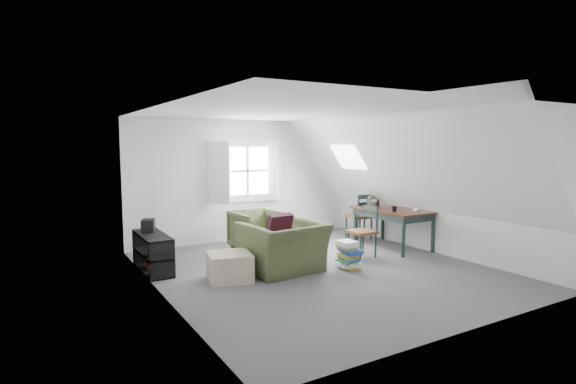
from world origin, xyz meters
TOP-DOWN VIEW (x-y plane):
  - floor at (0.00, 0.00)m, footprint 5.50×5.50m
  - ceiling at (0.00, 0.00)m, footprint 5.50×5.50m
  - wall_back at (0.00, 2.75)m, footprint 5.00×0.00m
  - wall_front at (0.00, -2.75)m, footprint 5.00×0.00m
  - wall_left at (-2.50, 0.00)m, footprint 0.00×5.50m
  - wall_right at (2.50, 0.00)m, footprint 0.00×5.50m
  - slope_left at (-1.55, 0.00)m, footprint 3.19×5.50m
  - slope_right at (1.55, 0.00)m, footprint 3.19×5.50m
  - dormer_window at (0.00, 2.68)m, footprint 1.71×0.35m
  - skylight at (1.55, 1.30)m, footprint 0.35×0.75m
  - armchair_near at (-0.54, 0.22)m, footprint 1.30×1.16m
  - armchair_far at (-0.30, 1.69)m, footprint 0.89×0.91m
  - throw_pillow at (-0.54, 0.37)m, footprint 0.42×0.26m
  - ottoman at (-1.46, 0.24)m, footprint 0.73×0.73m
  - dining_table at (2.11, 0.60)m, footprint 0.91×1.52m
  - demijohn at (1.96, 1.05)m, footprint 0.22×0.22m
  - vase_twigs at (2.21, 1.15)m, footprint 0.09×0.10m
  - cup at (1.86, 0.30)m, footprint 0.13×0.13m
  - paper_box at (2.31, 0.15)m, footprint 0.14×0.09m
  - dining_chair_far at (2.02, 1.47)m, footprint 0.46×0.46m
  - dining_chair_near at (1.15, 0.32)m, footprint 0.42×0.42m
  - media_shelf at (-2.32, 1.27)m, footprint 0.39×1.16m
  - electronics_box at (-2.32, 1.56)m, footprint 0.28×0.32m
  - magazine_stack at (0.44, -0.15)m, footprint 0.34×0.40m

SIDE VIEW (x-z plane):
  - floor at x=0.00m, z-range 0.00..0.00m
  - armchair_near at x=-0.54m, z-range -0.39..0.39m
  - armchair_far at x=-0.30m, z-range -0.39..0.39m
  - ottoman at x=-1.46m, z-range 0.00..0.41m
  - magazine_stack at x=0.44m, z-range 0.00..0.45m
  - media_shelf at x=-2.32m, z-range -0.03..0.57m
  - dining_chair_near at x=1.15m, z-range 0.02..0.92m
  - dining_chair_far at x=2.02m, z-range 0.02..1.00m
  - dining_table at x=2.11m, z-range 0.28..1.04m
  - electronics_box at x=-2.32m, z-range 0.58..0.79m
  - throw_pillow at x=-0.54m, z-range 0.49..0.92m
  - cup at x=1.86m, z-range 0.71..0.81m
  - paper_box at x=2.31m, z-range 0.76..0.80m
  - demijohn at x=1.96m, z-range 0.73..1.04m
  - vase_twigs at x=2.21m, z-range 0.57..1.25m
  - wall_back at x=0.00m, z-range -1.25..3.75m
  - wall_front at x=0.00m, z-range -1.25..3.75m
  - wall_left at x=-2.50m, z-range -1.50..4.00m
  - wall_right at x=2.50m, z-range -1.50..4.00m
  - dormer_window at x=0.00m, z-range 0.80..2.10m
  - skylight at x=1.55m, z-range 1.51..1.98m
  - slope_left at x=-1.55m, z-range -0.47..4.02m
  - slope_right at x=1.55m, z-range -0.47..4.02m
  - ceiling at x=0.00m, z-range 2.50..2.50m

